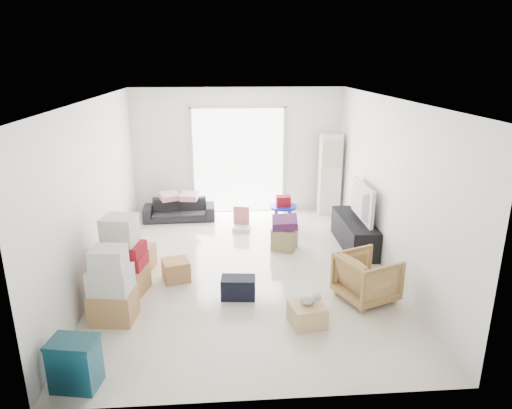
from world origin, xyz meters
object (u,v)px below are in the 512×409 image
at_px(sofa, 179,206).
at_px(storage_bins, 75,363).
at_px(kids_table, 283,205).
at_px(tv_console, 354,233).
at_px(television, 355,215).
at_px(armchair, 367,275).
at_px(ottoman, 284,238).
at_px(wood_crate, 307,314).
at_px(ac_tower, 330,175).

xyz_separation_m(sofa, storage_bins, (-0.62, -5.16, -0.01)).
relative_size(storage_bins, kids_table, 0.83).
relative_size(tv_console, television, 1.37).
distance_m(television, armchair, 1.94).
distance_m(television, kids_table, 1.57).
bearing_deg(ottoman, armchair, -63.99).
bearing_deg(television, storage_bins, 132.07).
xyz_separation_m(tv_console, television, (0.00, 0.00, 0.34)).
relative_size(ottoman, wood_crate, 0.95).
bearing_deg(storage_bins, wood_crate, 20.87).
xyz_separation_m(armchair, wood_crate, (-0.95, -0.57, -0.23)).
bearing_deg(sofa, ac_tower, 0.58).
height_order(kids_table, wood_crate, kids_table).
height_order(tv_console, ottoman, tv_console).
bearing_deg(television, armchair, 169.70).
xyz_separation_m(ottoman, wood_crate, (-0.03, -2.44, -0.06)).
xyz_separation_m(ottoman, kids_table, (0.11, 1.08, 0.28)).
bearing_deg(armchair, storage_bins, 91.43).
bearing_deg(armchair, ac_tower, -27.13).
height_order(ac_tower, armchair, ac_tower).
xyz_separation_m(storage_bins, kids_table, (2.74, 4.50, 0.20)).
bearing_deg(storage_bins, sofa, 83.17).
distance_m(ac_tower, armchair, 3.80).
relative_size(sofa, kids_table, 2.22).
relative_size(ac_tower, kids_table, 2.62).
distance_m(storage_bins, ottoman, 4.32).
relative_size(tv_console, armchair, 2.13).
bearing_deg(sofa, armchair, -53.04).
distance_m(tv_console, wood_crate, 2.79).
relative_size(television, sofa, 0.77).
relative_size(ac_tower, wood_crate, 4.17).
relative_size(sofa, armchair, 2.01).
xyz_separation_m(television, wood_crate, (-1.31, -2.47, -0.46)).
xyz_separation_m(sofa, ottoman, (2.01, -1.73, -0.09)).
distance_m(armchair, ottoman, 2.08).
bearing_deg(armchair, ottoman, 3.65).
distance_m(tv_console, kids_table, 1.58).
relative_size(ac_tower, storage_bins, 3.15).
xyz_separation_m(television, sofa, (-3.28, 1.71, -0.31)).
distance_m(ac_tower, ottoman, 2.35).
distance_m(tv_console, storage_bins, 5.21).
bearing_deg(storage_bins, armchair, 23.79).
relative_size(ac_tower, sofa, 1.18).
distance_m(sofa, storage_bins, 5.20).
distance_m(ac_tower, kids_table, 1.43).
relative_size(ac_tower, ottoman, 4.37).
xyz_separation_m(television, armchair, (-0.36, -1.89, -0.23)).
bearing_deg(kids_table, storage_bins, -121.34).
bearing_deg(storage_bins, ottoman, 52.52).
distance_m(ac_tower, television, 1.88).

